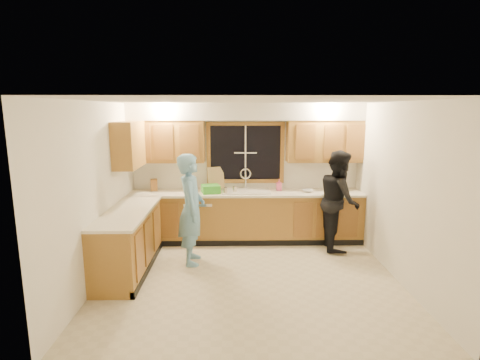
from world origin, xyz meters
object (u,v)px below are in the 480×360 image
Objects in this scene: woman at (339,200)px; soap_bottle at (279,185)px; knife_block at (154,185)px; bowl at (307,191)px; sink at (246,195)px; stove at (117,255)px; man at (191,209)px; dishwasher at (200,219)px; dish_crate at (211,189)px.

woman reaches higher than soap_bottle.
bowl is (2.80, -0.16, -0.09)m from knife_block.
sink is 1.70m from knife_block.
man is at bearing 41.80° from stove.
bowl is (1.96, -0.02, 0.53)m from dishwasher.
woman is 2.25m from dish_crate.
woman reaches higher than dish_crate.
dishwasher is at bearing 163.86° from dish_crate.
stove is at bearing -109.44° from knife_block.
soap_bottle is (0.62, 0.12, 0.16)m from sink.
stove is at bearing -141.22° from soap_bottle.
sink is 1.05× the size of dishwasher.
knife_block is at bearing 86.68° from stove.
stove is at bearing -117.69° from dishwasher.
knife_block reaches higher than dish_crate.
woman is (1.59, -0.41, -0.01)m from sink.
soap_bottle reaches higher than bowl.
dishwasher is 1.05m from knife_block.
stove is at bearing -123.74° from dish_crate.
dish_crate reaches higher than dishwasher.
sink is 1.12m from bowl.
knife_block is at bearing 85.85° from woman.
sink is 0.65m from dish_crate.
bowl is at bearing -17.27° from soap_bottle.
man reaches higher than stove.
sink is 0.65m from soap_bottle.
knife_block is 1.15× the size of bowl.
man is 1.88m from soap_bottle.
woman reaches higher than dishwasher.
knife_block is at bearing 179.77° from soap_bottle.
sink is at bearing 0.99° from dishwasher.
dishwasher is 4.30× the size of bowl.
stove is 2.92× the size of dish_crate.
man is 9.11× the size of bowl.
sink is 1.33m from man.
bowl is (1.99, 0.96, 0.08)m from man.
stove is at bearing -134.61° from sink.
woman is at bearing -8.55° from dish_crate.
stove is at bearing 128.31° from man.
bowl reaches higher than dishwasher.
soap_bottle is at bearing 8.82° from dish_crate.
dishwasher is at bearing -174.89° from soap_bottle.
sink is at bearing 6.98° from dish_crate.
dish_crate is at bearing -173.02° from sink.
dishwasher is 3.76× the size of knife_block.
woman is at bearing -9.25° from dishwasher.
soap_bottle is (2.42, 1.94, 0.58)m from stove.
knife_block reaches higher than soap_bottle.
bowl is (1.11, -0.04, 0.08)m from sink.
knife_block is (0.11, 1.95, 0.58)m from stove.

